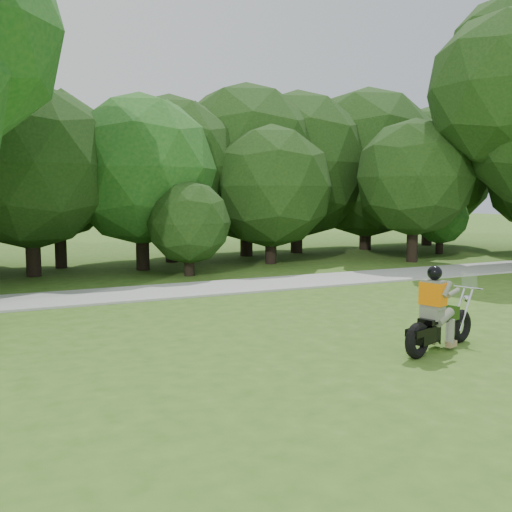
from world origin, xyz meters
TOP-DOWN VIEW (x-y plane):
  - ground at (0.00, 0.00)m, footprint 100.00×100.00m
  - walkway at (0.00, 8.00)m, footprint 60.00×2.20m
  - tree_line at (0.04, 14.68)m, footprint 38.91×11.74m
  - chopper_motorcycle at (-1.08, 0.45)m, footprint 2.04×1.02m

SIDE VIEW (x-z plane):
  - ground at x=0.00m, z-range 0.00..0.00m
  - walkway at x=0.00m, z-range 0.00..0.06m
  - chopper_motorcycle at x=-1.08m, z-range -0.20..1.30m
  - tree_line at x=0.04m, z-range -0.15..7.47m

